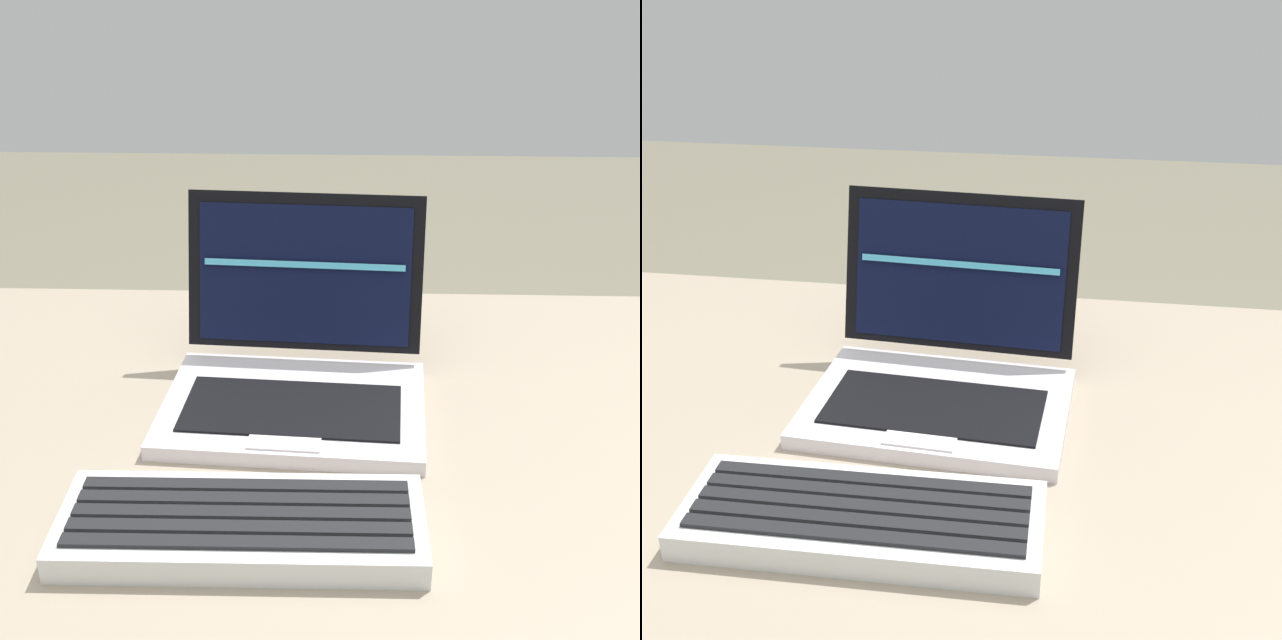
% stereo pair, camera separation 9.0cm
% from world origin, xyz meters
% --- Properties ---
extents(desk, '(1.73, 0.82, 0.76)m').
position_xyz_m(desk, '(0.00, 0.00, 0.65)').
color(desk, tan).
rests_on(desk, ground).
extents(laptop_front, '(0.31, 0.28, 0.22)m').
position_xyz_m(laptop_front, '(-0.08, 0.10, 0.80)').
color(laptop_front, silver).
rests_on(laptop_front, desk).
extents(external_keyboard, '(0.34, 0.13, 0.03)m').
position_xyz_m(external_keyboard, '(-0.12, -0.15, 0.77)').
color(external_keyboard, silver).
rests_on(external_keyboard, desk).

